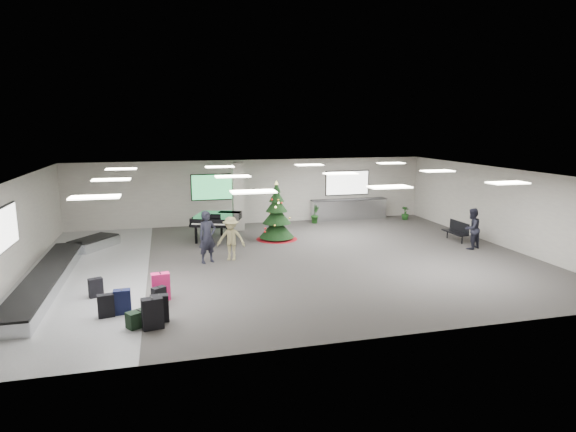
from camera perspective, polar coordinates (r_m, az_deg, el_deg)
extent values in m
plane|color=#3D3A38|center=(17.89, 0.02, -5.17)|extent=(18.00, 18.00, 0.00)
cube|color=#9F9891|center=(24.27, -4.10, 2.90)|extent=(18.00, 0.02, 3.20)
cube|color=#9F9891|center=(11.07, 9.14, -6.78)|extent=(18.00, 0.02, 3.20)
cube|color=#9F9891|center=(17.63, -29.62, -1.49)|extent=(0.02, 14.00, 3.20)
cube|color=#9F9891|center=(21.56, 23.87, 1.01)|extent=(0.02, 14.00, 3.20)
cube|color=silver|center=(17.29, 0.02, 5.09)|extent=(18.00, 14.00, 0.02)
cube|color=slate|center=(17.58, -22.81, -6.31)|extent=(4.00, 14.00, 0.01)
cube|color=#A8A499|center=(22.74, -5.94, 2.34)|extent=(0.50, 0.50, 3.20)
cube|color=green|center=(23.91, -8.81, 3.41)|extent=(2.20, 0.08, 1.30)
cube|color=white|center=(25.55, 7.04, 3.92)|extent=(2.40, 0.08, 1.30)
cube|color=white|center=(16.62, -30.43, -1.18)|extent=(0.08, 2.10, 1.30)
cube|color=white|center=(12.90, -21.91, 2.09)|extent=(1.20, 0.60, 0.04)
cube|color=white|center=(16.84, -20.21, 4.07)|extent=(1.20, 0.60, 0.04)
cube|color=white|center=(20.81, -19.16, 5.29)|extent=(1.20, 0.60, 0.04)
cube|color=white|center=(12.99, -4.14, 2.90)|extent=(1.20, 0.60, 0.04)
cube|color=white|center=(16.91, -6.58, 4.68)|extent=(1.20, 0.60, 0.04)
cube|color=white|center=(20.86, -8.10, 5.79)|extent=(1.20, 0.60, 0.04)
cube|color=white|center=(14.24, 11.92, 3.39)|extent=(1.20, 0.60, 0.04)
cube|color=white|center=(17.89, 6.26, 5.02)|extent=(1.20, 0.60, 0.04)
cube|color=white|center=(21.67, 2.53, 6.07)|extent=(1.20, 0.60, 0.04)
cube|color=white|center=(16.41, 24.59, 3.59)|extent=(1.20, 0.60, 0.04)
cube|color=white|center=(19.66, 17.29, 5.11)|extent=(1.20, 0.60, 0.04)
cube|color=white|center=(23.15, 12.10, 6.14)|extent=(1.20, 0.60, 0.04)
cube|color=silver|center=(16.77, -26.73, -6.77)|extent=(1.00, 8.00, 0.38)
cube|color=black|center=(16.72, -26.80, -6.08)|extent=(0.95, 7.90, 0.05)
cube|color=silver|center=(21.01, -22.01, -3.02)|extent=(1.97, 2.21, 0.38)
cube|color=black|center=(20.96, -22.05, -2.46)|extent=(1.87, 2.10, 0.05)
cube|color=silver|center=(25.47, 7.21, 0.77)|extent=(4.00, 0.60, 1.05)
cube|color=#28282A|center=(25.38, 7.24, 1.96)|extent=(4.05, 0.65, 0.04)
cube|color=black|center=(12.40, -15.76, -11.04)|extent=(0.54, 0.37, 0.78)
cube|color=black|center=(12.26, -15.85, -9.31)|extent=(0.06, 0.17, 0.02)
cube|color=black|center=(12.78, -14.98, -10.53)|extent=(0.46, 0.26, 0.70)
cube|color=black|center=(12.66, -15.06, -9.01)|extent=(0.04, 0.14, 0.02)
cube|color=#E11D64|center=(14.25, -14.84, -8.10)|extent=(0.53, 0.34, 0.79)
cube|color=black|center=(14.13, -14.92, -6.54)|extent=(0.05, 0.17, 0.02)
cube|color=black|center=(13.79, -15.04, -9.24)|extent=(0.42, 0.38, 0.56)
cube|color=black|center=(13.70, -15.10, -8.10)|extent=(0.09, 0.12, 0.02)
cube|color=black|center=(13.55, -19.04, -9.60)|extent=(0.44, 0.26, 0.66)
cube|color=black|center=(13.44, -19.13, -8.23)|extent=(0.03, 0.15, 0.02)
cube|color=black|center=(13.49, -20.77, -9.92)|extent=(0.44, 0.29, 0.61)
cube|color=black|center=(13.39, -20.86, -8.66)|extent=(0.05, 0.14, 0.02)
cube|color=black|center=(12.69, -17.20, -11.52)|extent=(0.68, 0.59, 0.41)
cube|color=black|center=(12.61, -17.26, -10.62)|extent=(0.12, 0.17, 0.02)
cube|color=black|center=(15.09, -21.83, -7.90)|extent=(0.43, 0.34, 0.56)
cube|color=black|center=(15.01, -21.90, -6.85)|extent=(0.07, 0.13, 0.02)
cone|color=maroon|center=(21.00, -1.34, -2.60)|extent=(1.80, 1.80, 0.11)
cylinder|color=#3F2819|center=(20.96, -1.35, -2.12)|extent=(0.11, 0.11, 0.47)
cone|color=black|center=(20.90, -1.35, -1.36)|extent=(1.52, 1.52, 0.85)
cone|color=black|center=(20.79, -1.36, 0.18)|extent=(1.23, 1.23, 0.76)
cone|color=black|center=(20.71, -1.36, 1.47)|extent=(0.95, 0.95, 0.66)
cone|color=black|center=(20.65, -1.37, 2.51)|extent=(0.66, 0.66, 0.57)
cone|color=black|center=(20.60, -1.37, 3.42)|extent=(0.38, 0.38, 0.43)
cone|color=#FFE566|center=(20.58, -1.37, 4.00)|extent=(0.15, 0.15, 0.17)
cube|color=black|center=(20.96, -8.47, -0.30)|extent=(2.36, 2.49, 0.32)
cube|color=black|center=(19.96, -9.27, -1.14)|extent=(1.66, 0.91, 0.11)
cube|color=white|center=(19.91, -9.30, -0.97)|extent=(1.44, 0.68, 0.02)
cube|color=black|center=(20.16, -9.07, -0.09)|extent=(0.75, 0.32, 0.25)
cylinder|color=black|center=(20.51, -10.84, -2.17)|extent=(0.11, 0.11, 0.77)
cylinder|color=black|center=(20.15, -7.14, -2.30)|extent=(0.11, 0.11, 0.77)
cylinder|color=black|center=(21.82, -7.88, -1.30)|extent=(0.11, 0.11, 0.77)
cube|color=black|center=(21.80, 19.16, -1.85)|extent=(0.47, 1.34, 0.05)
cylinder|color=black|center=(21.41, 19.91, -2.66)|extent=(0.05, 0.05, 0.36)
cylinder|color=black|center=(22.28, 18.38, -2.06)|extent=(0.05, 0.05, 0.36)
cube|color=black|center=(21.86, 19.65, -1.18)|extent=(0.06, 1.34, 0.45)
imported|color=black|center=(17.50, -9.53, -2.47)|extent=(0.82, 0.70, 1.90)
imported|color=#968D5D|center=(17.76, -6.77, -2.66)|extent=(1.19, 0.91, 1.62)
imported|color=black|center=(20.57, 20.94, -1.42)|extent=(0.98, 0.88, 1.65)
imported|color=#133D17|center=(24.37, 3.26, 0.16)|extent=(0.60, 0.55, 0.87)
imported|color=#133D17|center=(25.95, 13.73, 0.35)|extent=(0.56, 0.56, 0.71)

